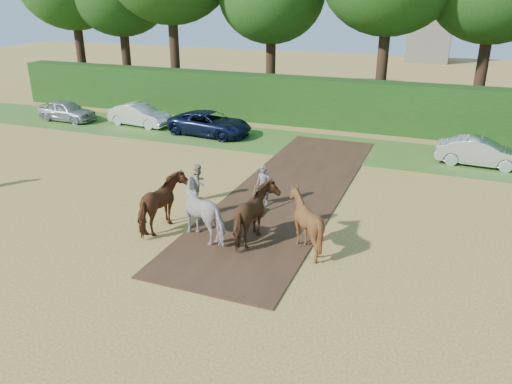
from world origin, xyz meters
The scene contains 7 objects.
ground centered at (0.00, 0.00, 0.00)m, with size 120.00×120.00×0.00m, color gold.
earth_strip centered at (1.50, 7.00, 0.03)m, with size 4.50×17.00×0.05m, color #472D1C.
grass_verge centered at (0.00, 14.00, 0.01)m, with size 50.00×5.00×0.03m, color #38601E.
hedgerow centered at (0.00, 18.50, 1.50)m, with size 46.00×1.60×3.00m, color #14380F.
spectator_near centered at (-1.67, 4.70, 0.77)m, with size 0.75×0.58×1.54m, color #BFB696.
plough_team centered at (1.01, 2.06, 0.99)m, with size 6.44×4.79×1.99m.
parked_cars centered at (-0.10, 13.78, 0.70)m, with size 35.33×3.18×1.44m.
Camera 1 is at (7.42, -12.12, 7.94)m, focal length 35.00 mm.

